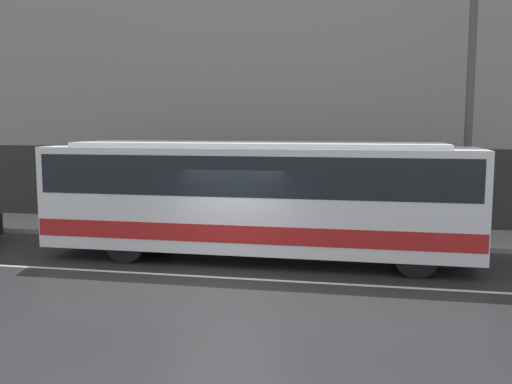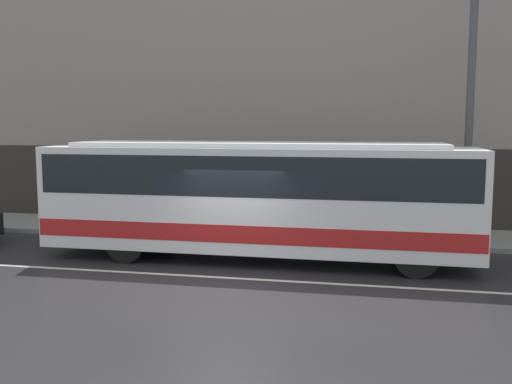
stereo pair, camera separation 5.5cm
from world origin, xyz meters
name	(u,v)px [view 2 (the right image)]	position (x,y,z in m)	size (l,w,h in m)	color
ground_plane	(226,278)	(0.00, 0.00, 0.00)	(60.00, 60.00, 0.00)	#262628
sidewalk	(268,232)	(0.00, 5.51, 0.07)	(60.00, 3.01, 0.15)	gray
building_facade	(277,44)	(0.00, 7.15, 6.36)	(60.00, 0.35, 13.15)	gray
lane_stripe	(226,278)	(0.00, 0.00, 0.00)	(54.00, 0.14, 0.01)	beige
transit_bus	(257,194)	(0.33, 2.03, 1.77)	(11.38, 2.52, 3.14)	white
utility_pole_near	(470,98)	(6.07, 4.88, 4.37)	(0.23, 0.23, 8.45)	#4C4C4F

